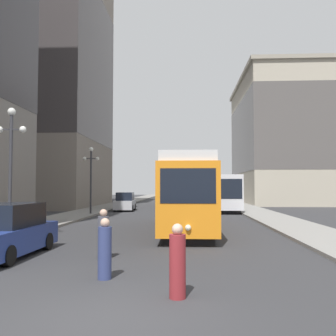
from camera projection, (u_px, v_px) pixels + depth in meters
ground_plane at (110, 318)px, 6.80m from camera, size 200.00×200.00×0.00m
sidewalk_left at (115, 205)px, 47.11m from camera, size 3.27×120.00×0.15m
sidewalk_right at (238, 205)px, 46.30m from camera, size 3.27×120.00×0.15m
streetcar at (187, 192)px, 20.74m from camera, size 2.70×12.46×3.89m
transit_bus at (222, 191)px, 37.55m from camera, size 2.68×12.29×3.45m
parked_car_left_near at (125, 202)px, 36.95m from camera, size 2.06×4.46×1.82m
parked_car_left_mid at (8, 232)px, 12.79m from camera, size 1.96×4.83×1.82m
pedestrian_crossing_near at (177, 263)px, 8.03m from camera, size 0.36×0.36×1.61m
pedestrian_crossing_far at (103, 236)px, 12.31m from camera, size 0.37×0.37×1.66m
pedestrian_on_sidewalk at (105, 251)px, 9.68m from camera, size 0.36×0.36×1.59m
lamp_post_left_near at (11, 152)px, 17.02m from camera, size 1.41×0.36×5.91m
lamp_post_left_far at (91, 170)px, 31.19m from camera, size 1.41×0.36×5.58m
building_left_corner at (46, 75)px, 45.54m from camera, size 13.68×17.88×31.29m
building_right_corner at (277, 140)px, 54.54m from camera, size 11.14×22.36×18.15m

